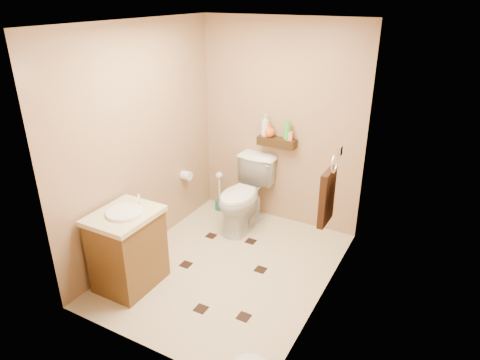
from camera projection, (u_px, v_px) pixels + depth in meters
The scene contains 18 objects.
ground at pixel (228, 267), 4.44m from camera, with size 2.50×2.50×0.00m, color #C6B090.
wall_back at pixel (280, 125), 4.96m from camera, with size 2.00×0.04×2.40m, color #A97D60.
wall_front at pixel (135, 218), 2.95m from camera, with size 2.00×0.04×2.40m, color #A97D60.
wall_left at pixel (142, 143), 4.39m from camera, with size 0.04×2.50×2.40m, color #A97D60.
wall_right at pixel (331, 181), 3.52m from camera, with size 0.04×2.50×2.40m, color #A97D60.
ceiling at pixel (224, 22), 3.47m from camera, with size 2.00×2.50×0.02m, color silver.
wall_shelf at pixel (277, 142), 4.97m from camera, with size 0.46×0.14×0.10m, color #36230E.
floor_accents at pixel (226, 269), 4.40m from camera, with size 1.09×1.34×0.01m.
toilet at pixel (244, 195), 5.05m from camera, with size 0.47×0.82×0.84m, color white.
vanity at pixel (128, 248), 4.05m from camera, with size 0.52×0.64×0.90m.
toilet_brush at pixel (220, 196), 5.55m from camera, with size 0.12×0.12×0.53m.
towel_ring at pixel (328, 195), 3.86m from camera, with size 0.12×0.30×0.76m.
toilet_paper at pixel (186, 175), 5.13m from camera, with size 0.12×0.11×0.12m.
bottle_a at pixel (265, 125), 4.96m from camera, with size 0.10×0.10×0.27m, color silver.
bottle_b at pixel (266, 130), 4.98m from camera, with size 0.07×0.07×0.15m, color gold.
bottle_c at pixel (270, 130), 4.96m from camera, with size 0.13×0.13×0.16m, color #E0561A.
bottle_d at pixel (287, 129), 4.84m from camera, with size 0.09×0.09×0.24m, color green.
bottle_e at pixel (290, 134), 4.85m from camera, with size 0.07×0.07×0.15m, color #FF8754.
Camera 1 is at (1.88, -3.18, 2.64)m, focal length 32.00 mm.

